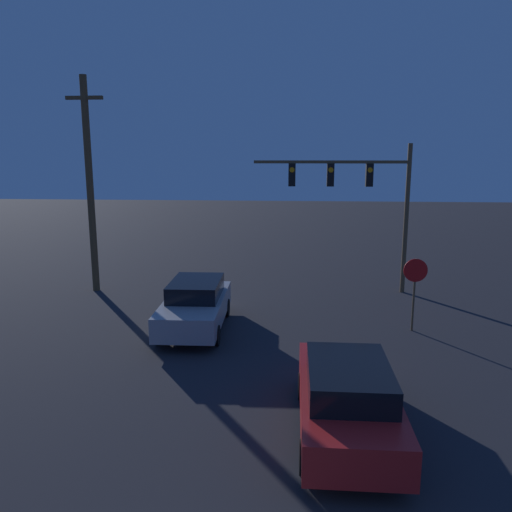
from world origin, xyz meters
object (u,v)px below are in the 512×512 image
(traffic_signal_mast, at_px, (360,190))
(utility_pole, at_px, (90,183))
(car_near, at_px, (347,397))
(car_far, at_px, (195,305))
(stop_sign, at_px, (415,281))

(traffic_signal_mast, distance_m, utility_pole, 10.80)
(car_near, distance_m, utility_pole, 14.32)
(car_near, bearing_deg, utility_pole, 131.97)
(car_far, height_order, stop_sign, stop_sign)
(car_near, distance_m, car_far, 7.31)
(traffic_signal_mast, bearing_deg, stop_sign, -75.66)
(car_near, bearing_deg, car_far, 125.25)
(car_near, distance_m, traffic_signal_mast, 11.58)
(stop_sign, bearing_deg, car_far, -177.43)
(utility_pole, bearing_deg, traffic_signal_mast, 3.61)
(car_near, xyz_separation_m, utility_pole, (-9.27, 10.30, 3.62))
(stop_sign, height_order, utility_pole, utility_pole)
(car_near, height_order, car_far, same)
(stop_sign, bearing_deg, utility_pole, 161.45)
(stop_sign, relative_size, utility_pole, 0.27)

